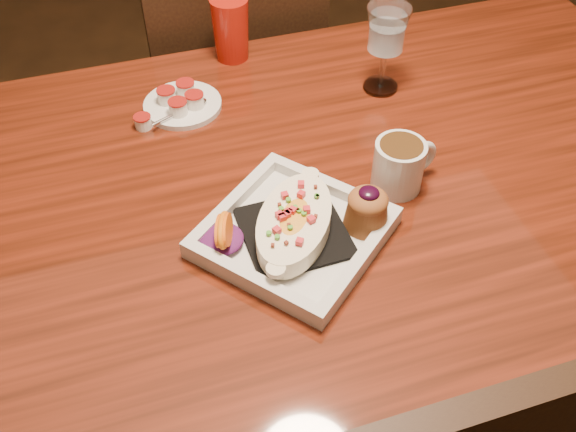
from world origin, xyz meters
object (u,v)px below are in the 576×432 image
object	(u,v)px
saucer	(182,103)
goblet	(387,34)
plate	(302,226)
chair_far	(233,90)
table	(318,220)
red_tumbler	(231,29)
coffee_mug	(400,164)

from	to	relation	value
saucer	goblet	bearing A→B (deg)	-7.93
plate	goblet	xyz separation A→B (m)	(0.27, 0.32, 0.09)
chair_far	goblet	size ratio (longest dim) A/B	5.60
goblet	table	bearing A→B (deg)	-133.66
goblet	red_tumbler	world-z (taller)	goblet
table	red_tumbler	distance (m)	0.43
plate	saucer	size ratio (longest dim) A/B	2.33
table	plate	world-z (taller)	plate
goblet	saucer	bearing A→B (deg)	172.07
table	red_tumbler	world-z (taller)	red_tumbler
chair_far	coffee_mug	size ratio (longest dim) A/B	8.18
coffee_mug	saucer	size ratio (longest dim) A/B	0.79
coffee_mug	saucer	bearing A→B (deg)	121.59
goblet	saucer	world-z (taller)	goblet
goblet	coffee_mug	bearing A→B (deg)	-107.85
chair_far	coffee_mug	bearing A→B (deg)	99.54
saucer	coffee_mug	bearing A→B (deg)	-46.94
chair_far	coffee_mug	distance (m)	0.75
table	saucer	xyz separation A→B (m)	(-0.18, 0.26, 0.11)
goblet	red_tumbler	distance (m)	0.31
chair_far	table	bearing A→B (deg)	90.00
table	coffee_mug	distance (m)	0.19
plate	goblet	size ratio (longest dim) A/B	2.02
goblet	saucer	xyz separation A→B (m)	(-0.37, 0.05, -0.10)
table	coffee_mug	size ratio (longest dim) A/B	13.20
chair_far	saucer	xyz separation A→B (m)	(-0.18, -0.37, 0.25)
plate	goblet	bearing A→B (deg)	10.87
plate	coffee_mug	bearing A→B (deg)	-20.57
chair_far	plate	size ratio (longest dim) A/B	2.77
saucer	red_tumbler	bearing A→B (deg)	46.82
chair_far	red_tumbler	distance (m)	0.38
chair_far	saucer	size ratio (longest dim) A/B	6.46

